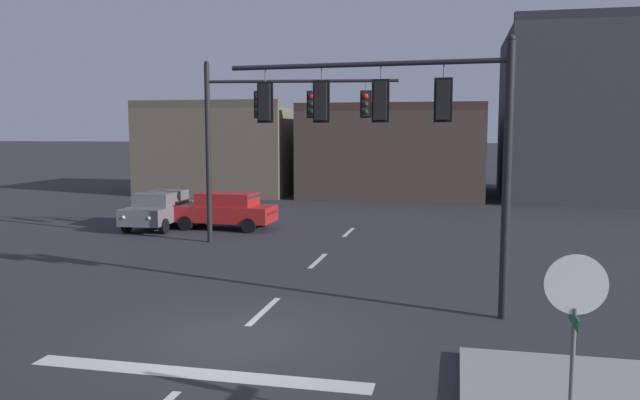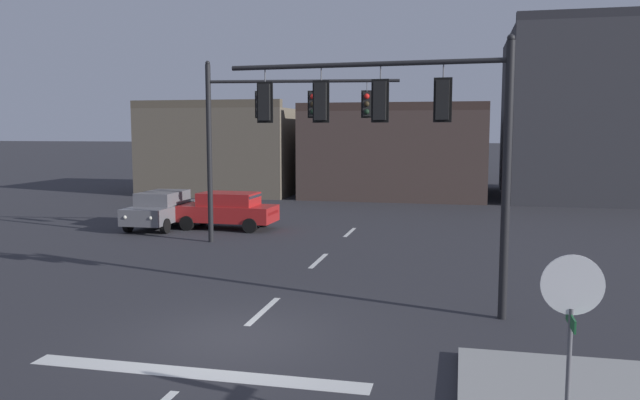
% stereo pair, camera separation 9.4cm
% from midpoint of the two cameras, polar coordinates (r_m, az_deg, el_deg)
% --- Properties ---
extents(ground_plane, '(400.00, 400.00, 0.00)m').
position_cam_midpoint_polar(ground_plane, '(13.65, -7.91, -12.27)').
color(ground_plane, '#2B2B30').
extents(stop_bar_paint, '(6.40, 0.50, 0.01)m').
position_cam_midpoint_polar(stop_bar_paint, '(11.91, -11.37, -15.16)').
color(stop_bar_paint, silver).
rests_on(stop_bar_paint, ground).
extents(lane_centreline, '(0.16, 26.40, 0.01)m').
position_cam_midpoint_polar(lane_centreline, '(15.46, -5.30, -9.99)').
color(lane_centreline, silver).
rests_on(lane_centreline, ground).
extents(signal_mast_near_side, '(6.80, 0.75, 6.46)m').
position_cam_midpoint_polar(signal_mast_near_side, '(15.01, 7.39, 7.02)').
color(signal_mast_near_side, black).
rests_on(signal_mast_near_side, ground).
extents(signal_mast_far_side, '(7.28, 1.09, 6.95)m').
position_cam_midpoint_polar(signal_mast_far_side, '(24.02, -4.86, 7.18)').
color(signal_mast_far_side, black).
rests_on(signal_mast_far_side, ground).
extents(stop_sign, '(0.76, 0.64, 2.83)m').
position_cam_midpoint_polar(stop_sign, '(8.52, 21.82, -9.12)').
color(stop_sign, '#56565B').
rests_on(stop_sign, ground).
extents(car_lot_nearside, '(1.98, 4.49, 1.61)m').
position_cam_midpoint_polar(car_lot_nearside, '(28.90, -14.37, -0.76)').
color(car_lot_nearside, slate).
rests_on(car_lot_nearside, ground).
extents(car_lot_middle, '(4.50, 2.01, 1.61)m').
position_cam_midpoint_polar(car_lot_middle, '(27.97, -8.69, -0.87)').
color(car_lot_middle, '#A81E1E').
rests_on(car_lot_middle, ground).
extents(building_row, '(43.68, 12.12, 10.90)m').
position_cam_midpoint_polar(building_row, '(42.66, 16.40, 5.73)').
color(building_row, '#665B4C').
rests_on(building_row, ground).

